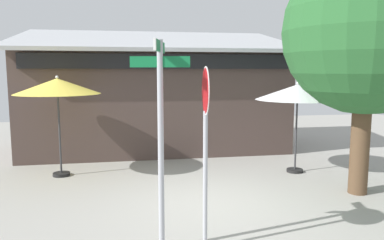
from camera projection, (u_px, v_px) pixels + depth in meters
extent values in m
cube|color=#9E9B93|center=(211.00, 205.00, 7.91)|extent=(28.00, 28.00, 0.10)
cube|color=#473833|center=(156.00, 101.00, 13.42)|extent=(8.68, 4.02, 3.38)
cube|color=#B7BABF|center=(155.00, 40.00, 12.99)|extent=(9.18, 4.66, 1.02)
cube|color=black|center=(161.00, 61.00, 11.23)|extent=(8.08, 0.16, 0.44)
cylinder|color=#A8AAB2|center=(161.00, 148.00, 5.64)|extent=(0.09, 0.09, 3.20)
cube|color=#116B38|center=(160.00, 46.00, 5.44)|extent=(0.23, 0.86, 0.16)
cube|color=#116B38|center=(160.00, 62.00, 5.47)|extent=(0.86, 0.23, 0.16)
cube|color=white|center=(155.00, 44.00, 4.97)|extent=(0.05, 0.07, 0.16)
cylinder|color=#A8AAB2|center=(205.00, 181.00, 5.74)|extent=(0.07, 0.07, 2.16)
cylinder|color=white|center=(206.00, 91.00, 5.56)|extent=(0.07, 0.72, 0.72)
cylinder|color=red|center=(206.00, 91.00, 5.56)|extent=(0.08, 0.67, 0.67)
cylinder|color=black|center=(61.00, 174.00, 9.92)|extent=(0.44, 0.44, 0.08)
cylinder|color=#333335|center=(60.00, 134.00, 9.78)|extent=(0.05, 0.05, 2.21)
cone|color=#EAD14C|center=(57.00, 86.00, 9.61)|extent=(2.17, 2.17, 0.40)
sphere|color=silver|center=(57.00, 77.00, 9.58)|extent=(0.08, 0.08, 0.08)
cylinder|color=black|center=(295.00, 170.00, 10.29)|extent=(0.44, 0.44, 0.08)
cylinder|color=#333335|center=(296.00, 135.00, 10.16)|extent=(0.05, 0.05, 2.03)
cone|color=white|center=(298.00, 92.00, 10.01)|extent=(2.24, 2.24, 0.41)
sphere|color=silver|center=(298.00, 83.00, 9.98)|extent=(0.08, 0.08, 0.08)
cylinder|color=brown|center=(360.00, 144.00, 8.38)|extent=(0.41, 0.41, 2.25)
sphere|color=#28602D|center=(367.00, 31.00, 8.05)|extent=(3.59, 3.59, 3.59)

